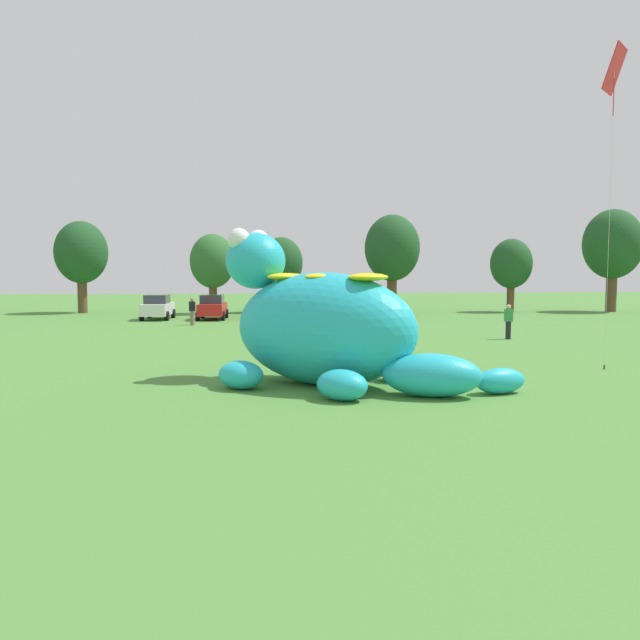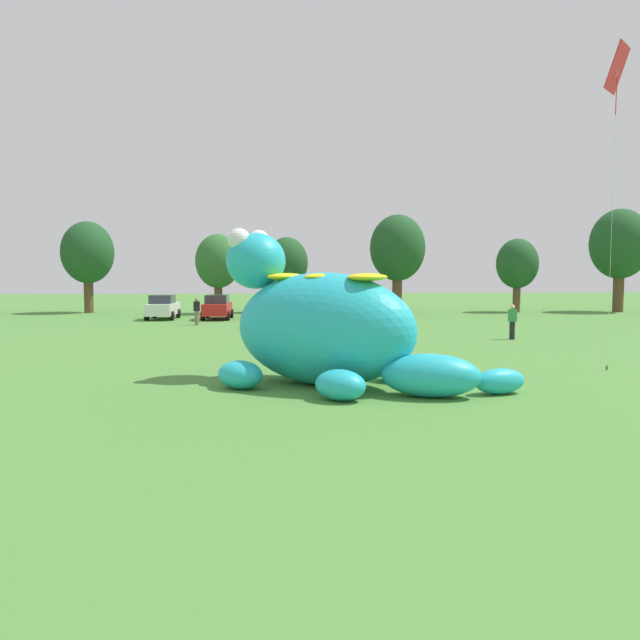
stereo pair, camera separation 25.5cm
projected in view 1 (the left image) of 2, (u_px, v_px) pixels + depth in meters
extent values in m
plane|color=#4C8438|center=(369.00, 385.00, 18.46)|extent=(160.00, 160.00, 0.00)
ellipsoid|color=#23B2C6|center=(324.00, 329.00, 18.33)|extent=(6.40, 5.91, 3.29)
ellipsoid|color=#23B2C6|center=(256.00, 261.00, 19.50)|extent=(2.57, 2.54, 1.74)
sphere|color=white|center=(239.00, 239.00, 19.18)|extent=(0.69, 0.69, 0.69)
sphere|color=white|center=(258.00, 241.00, 19.99)|extent=(0.69, 0.69, 0.69)
ellipsoid|color=yellow|center=(286.00, 277.00, 18.91)|extent=(1.64, 1.68, 0.22)
ellipsoid|color=yellow|center=(324.00, 277.00, 18.21)|extent=(1.64, 1.68, 0.22)
ellipsoid|color=yellow|center=(368.00, 277.00, 17.43)|extent=(1.64, 1.68, 0.22)
ellipsoid|color=#23B2C6|center=(241.00, 375.00, 17.74)|extent=(1.73, 1.66, 0.80)
ellipsoid|color=#23B2C6|center=(311.00, 360.00, 20.82)|extent=(1.73, 1.66, 0.80)
ellipsoid|color=#23B2C6|center=(342.00, 385.00, 16.15)|extent=(1.73, 1.66, 0.80)
ellipsoid|color=#23B2C6|center=(398.00, 368.00, 18.98)|extent=(1.73, 1.66, 0.80)
ellipsoid|color=#23B2C6|center=(431.00, 375.00, 16.62)|extent=(2.91, 2.07, 1.15)
ellipsoid|color=#23B2C6|center=(500.00, 381.00, 17.06)|extent=(1.63, 1.03, 0.70)
cube|color=white|center=(158.00, 309.00, 43.95)|extent=(1.86, 4.17, 0.80)
cube|color=#2D333D|center=(157.00, 299.00, 43.75)|extent=(1.57, 2.03, 0.60)
cylinder|color=black|center=(149.00, 314.00, 45.19)|extent=(0.27, 0.65, 0.64)
cylinder|color=black|center=(173.00, 314.00, 45.30)|extent=(0.27, 0.65, 0.64)
cylinder|color=black|center=(142.00, 316.00, 42.66)|extent=(0.27, 0.65, 0.64)
cylinder|color=black|center=(167.00, 316.00, 42.77)|extent=(0.27, 0.65, 0.64)
cube|color=red|center=(213.00, 309.00, 43.99)|extent=(1.89, 4.17, 0.80)
cube|color=#2D333D|center=(212.00, 299.00, 43.78)|extent=(1.59, 2.04, 0.60)
cylinder|color=black|center=(203.00, 314.00, 45.23)|extent=(0.27, 0.65, 0.64)
cylinder|color=black|center=(227.00, 313.00, 45.33)|extent=(0.27, 0.65, 0.64)
cylinder|color=black|center=(198.00, 316.00, 42.70)|extent=(0.27, 0.65, 0.64)
cylinder|color=black|center=(223.00, 316.00, 42.80)|extent=(0.27, 0.65, 0.64)
cube|color=#2347B7|center=(272.00, 308.00, 44.87)|extent=(1.77, 4.13, 0.80)
cube|color=#2D333D|center=(272.00, 299.00, 44.67)|extent=(1.53, 1.99, 0.60)
cylinder|color=black|center=(260.00, 313.00, 46.09)|extent=(0.25, 0.64, 0.64)
cylinder|color=black|center=(283.00, 313.00, 46.24)|extent=(0.25, 0.64, 0.64)
cylinder|color=black|center=(260.00, 315.00, 43.57)|extent=(0.25, 0.64, 0.64)
cylinder|color=black|center=(284.00, 315.00, 43.71)|extent=(0.25, 0.64, 0.64)
cube|color=#B7BABF|center=(322.00, 308.00, 45.25)|extent=(2.15, 4.26, 0.80)
cube|color=#2D333D|center=(322.00, 298.00, 45.04)|extent=(1.71, 2.12, 0.60)
cylinder|color=black|center=(311.00, 312.00, 46.55)|extent=(0.31, 0.66, 0.64)
cylinder|color=black|center=(334.00, 312.00, 46.54)|extent=(0.31, 0.66, 0.64)
cylinder|color=black|center=(310.00, 315.00, 44.02)|extent=(0.31, 0.66, 0.64)
cylinder|color=black|center=(334.00, 315.00, 44.00)|extent=(0.31, 0.66, 0.64)
cube|color=black|center=(370.00, 308.00, 45.15)|extent=(2.31, 4.31, 0.80)
cube|color=#2D333D|center=(370.00, 298.00, 44.95)|extent=(1.78, 2.18, 0.60)
cylinder|color=black|center=(358.00, 312.00, 46.49)|extent=(0.34, 0.67, 0.64)
cylinder|color=black|center=(381.00, 313.00, 46.41)|extent=(0.34, 0.67, 0.64)
cylinder|color=black|center=(358.00, 315.00, 43.96)|extent=(0.34, 0.67, 0.64)
cylinder|color=black|center=(383.00, 315.00, 43.87)|extent=(0.34, 0.67, 0.64)
cylinder|color=brown|center=(82.00, 297.00, 50.82)|extent=(0.74, 0.74, 2.60)
ellipsoid|color=#1E4C23|center=(81.00, 252.00, 50.55)|extent=(4.16, 4.16, 4.99)
cylinder|color=brown|center=(213.00, 300.00, 49.71)|extent=(0.63, 0.63, 2.21)
ellipsoid|color=#2D662D|center=(213.00, 261.00, 49.48)|extent=(3.54, 3.54, 4.25)
cylinder|color=brown|center=(282.00, 299.00, 51.51)|extent=(0.62, 0.62, 2.16)
ellipsoid|color=#1E4C23|center=(282.00, 263.00, 51.28)|extent=(3.46, 3.46, 4.15)
cylinder|color=brown|center=(392.00, 295.00, 51.30)|extent=(0.80, 0.80, 2.79)
ellipsoid|color=#1E4C23|center=(392.00, 248.00, 51.01)|extent=(4.47, 4.47, 5.37)
cylinder|color=brown|center=(510.00, 299.00, 52.14)|extent=(0.61, 0.61, 2.13)
ellipsoid|color=#1E4C23|center=(511.00, 264.00, 51.92)|extent=(3.41, 3.41, 4.09)
cylinder|color=brown|center=(611.00, 294.00, 52.40)|extent=(0.85, 0.85, 2.99)
ellipsoid|color=#1E4C23|center=(613.00, 244.00, 52.09)|extent=(4.78, 4.78, 5.74)
cylinder|color=#726656|center=(192.00, 318.00, 39.05)|extent=(0.26, 0.26, 0.88)
cube|color=black|center=(192.00, 306.00, 38.99)|extent=(0.38, 0.22, 0.60)
sphere|color=#9E7051|center=(192.00, 300.00, 38.96)|extent=(0.22, 0.22, 0.22)
cylinder|color=black|center=(508.00, 330.00, 30.96)|extent=(0.26, 0.26, 0.88)
cube|color=#338C4C|center=(509.00, 315.00, 30.91)|extent=(0.38, 0.22, 0.60)
sphere|color=beige|center=(509.00, 307.00, 30.88)|extent=(0.22, 0.22, 0.22)
cylinder|color=#2D334C|center=(322.00, 328.00, 32.00)|extent=(0.26, 0.26, 0.88)
cube|color=white|center=(322.00, 314.00, 31.95)|extent=(0.38, 0.22, 0.60)
sphere|color=brown|center=(322.00, 306.00, 31.92)|extent=(0.22, 0.22, 0.22)
cylinder|color=brown|center=(604.00, 367.00, 21.34)|extent=(0.06, 0.06, 0.15)
cylinder|color=silver|center=(609.00, 220.00, 20.96)|extent=(0.01, 0.01, 9.78)
cube|color=red|center=(615.00, 69.00, 20.59)|extent=(1.13, 1.13, 1.44)
cylinder|color=red|center=(614.00, 97.00, 20.66)|extent=(0.03, 0.03, 1.20)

